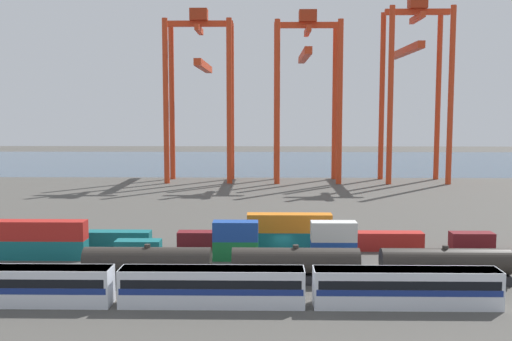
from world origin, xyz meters
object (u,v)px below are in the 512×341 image
object	(u,v)px
passenger_train	(212,285)
shipping_container_12	(380,241)
freight_tank_row	(445,265)
gantry_crane_west	(200,80)
shipping_container_0	(42,249)
gantry_crane_central	(307,78)
shipping_container_9	(199,240)
gantry_crane_east	(413,72)
shipping_container_7	(19,240)
shipping_container_2	(138,250)

from	to	relation	value
passenger_train	shipping_container_12	xyz separation A→B (m)	(21.87, 24.71, -0.84)
freight_tank_row	gantry_crane_west	xyz separation A→B (m)	(-39.27, 101.42, 26.45)
shipping_container_0	gantry_crane_central	xyz separation A→B (m)	(41.57, 90.80, 27.75)
gantry_crane_west	gantry_crane_central	size ratio (longest dim) A/B	1.01
gantry_crane_west	shipping_container_9	bearing A→B (deg)	-83.98
gantry_crane_east	shipping_container_9	bearing A→B (deg)	-120.89
passenger_train	shipping_container_0	xyz separation A→B (m)	(-24.74, 18.85, -0.84)
shipping_container_9	gantry_crane_east	bearing A→B (deg)	59.11
shipping_container_7	gantry_crane_central	bearing A→B (deg)	61.01
shipping_container_12	gantry_crane_east	distance (m)	93.57
freight_tank_row	shipping_container_7	world-z (taller)	freight_tank_row
passenger_train	shipping_container_9	size ratio (longest dim) A/B	9.67
shipping_container_0	shipping_container_7	distance (m)	8.03
shipping_container_0	shipping_container_9	bearing A→B (deg)	15.91
shipping_container_12	gantry_crane_east	world-z (taller)	gantry_crane_east
shipping_container_0	gantry_crane_west	distance (m)	95.52
shipping_container_12	shipping_container_7	bearing A→B (deg)	180.00
shipping_container_2	shipping_container_0	bearing A→B (deg)	180.00
shipping_container_9	shipping_container_2	bearing A→B (deg)	-141.91
shipping_container_9	gantry_crane_east	size ratio (longest dim) A/B	0.12
passenger_train	shipping_container_9	xyz separation A→B (m)	(-4.18, 24.71, -0.84)
gantry_crane_west	shipping_container_0	bearing A→B (deg)	-97.28
passenger_train	shipping_container_7	world-z (taller)	passenger_train
freight_tank_row	gantry_crane_central	world-z (taller)	gantry_crane_central
shipping_container_12	gantry_crane_central	xyz separation A→B (m)	(-5.04, 84.94, 27.75)
shipping_container_9	gantry_crane_central	size ratio (longest dim) A/B	0.13
shipping_container_2	shipping_container_9	distance (m)	9.50
freight_tank_row	gantry_crane_east	world-z (taller)	gantry_crane_east
shipping_container_12	gantry_crane_central	bearing A→B (deg)	93.40
freight_tank_row	gantry_crane_central	xyz separation A→B (m)	(-9.31, 101.40, 26.93)
shipping_container_2	gantry_crane_east	xyz separation A→B (m)	(58.45, 91.08, 29.51)
passenger_train	shipping_container_2	distance (m)	22.18
passenger_train	gantry_crane_west	bearing A→B (deg)	96.83
passenger_train	shipping_container_9	distance (m)	25.08
shipping_container_2	gantry_crane_east	world-z (taller)	gantry_crane_east
shipping_container_9	gantry_crane_east	distance (m)	103.60
shipping_container_0	gantry_crane_east	distance (m)	119.51
shipping_container_0	gantry_crane_central	bearing A→B (deg)	65.40
gantry_crane_west	freight_tank_row	bearing A→B (deg)	-68.83
shipping_container_0	gantry_crane_central	world-z (taller)	gantry_crane_central
gantry_crane_central	gantry_crane_east	bearing A→B (deg)	0.55
freight_tank_row	gantry_crane_central	size ratio (longest dim) A/B	1.77
shipping_container_0	shipping_container_12	xyz separation A→B (m)	(46.61, 5.86, 0.00)
shipping_container_7	gantry_crane_west	bearing A→B (deg)	78.62
shipping_container_12	freight_tank_row	bearing A→B (deg)	-75.49
passenger_train	shipping_container_0	distance (m)	31.12
freight_tank_row	shipping_container_7	size ratio (longest dim) A/B	6.90
shipping_container_2	shipping_container_7	size ratio (longest dim) A/B	0.50
passenger_train	gantry_crane_central	world-z (taller)	gantry_crane_central
shipping_container_7	gantry_crane_central	world-z (taller)	gantry_crane_central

